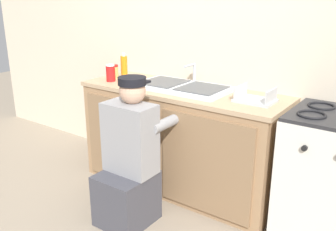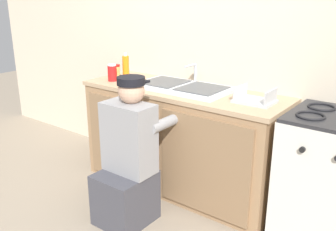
% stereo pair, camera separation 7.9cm
% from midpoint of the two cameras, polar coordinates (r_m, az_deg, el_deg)
% --- Properties ---
extents(ground_plane, '(12.00, 12.00, 0.00)m').
position_cam_midpoint_polar(ground_plane, '(3.24, -1.77, -12.65)').
color(ground_plane, gray).
extents(back_wall, '(6.00, 0.10, 2.50)m').
position_cam_midpoint_polar(back_wall, '(3.35, 4.91, 11.07)').
color(back_wall, beige).
rests_on(back_wall, ground_plane).
extents(counter_cabinet, '(1.74, 0.62, 0.87)m').
position_cam_midpoint_polar(counter_cabinet, '(3.26, 1.26, -3.96)').
color(counter_cabinet, '#997551').
rests_on(counter_cabinet, ground_plane).
extents(countertop, '(1.78, 0.62, 0.04)m').
position_cam_midpoint_polar(countertop, '(3.12, 1.42, 3.76)').
color(countertop, tan).
rests_on(countertop, counter_cabinet).
extents(sink_double_basin, '(0.80, 0.44, 0.19)m').
position_cam_midpoint_polar(sink_double_basin, '(3.12, 1.45, 4.42)').
color(sink_double_basin, silver).
rests_on(sink_double_basin, countertop).
extents(stove_range, '(0.58, 0.62, 0.92)m').
position_cam_midpoint_polar(stove_range, '(2.82, 22.47, -8.58)').
color(stove_range, silver).
rests_on(stove_range, ground_plane).
extents(plumber_person, '(0.42, 0.61, 1.10)m').
position_cam_midpoint_polar(plumber_person, '(2.79, -6.75, -7.40)').
color(plumber_person, '#3F3F47').
rests_on(plumber_person, ground_plane).
extents(condiment_jar, '(0.07, 0.07, 0.13)m').
position_cam_midpoint_polar(condiment_jar, '(3.54, -8.80, 6.63)').
color(condiment_jar, '#DBB760').
rests_on(condiment_jar, countertop).
extents(soap_bottle_orange, '(0.06, 0.06, 0.25)m').
position_cam_midpoint_polar(soap_bottle_orange, '(3.44, -7.35, 7.21)').
color(soap_bottle_orange, orange).
rests_on(soap_bottle_orange, countertop).
extents(water_glass, '(0.06, 0.06, 0.10)m').
position_cam_midpoint_polar(water_glass, '(3.69, -7.25, 6.94)').
color(water_glass, '#ADC6CC').
rests_on(water_glass, countertop).
extents(dish_rack_tray, '(0.28, 0.22, 0.11)m').
position_cam_midpoint_polar(dish_rack_tray, '(2.80, 12.35, 2.53)').
color(dish_rack_tray, '#B2B7BC').
rests_on(dish_rack_tray, countertop).
extents(soda_cup_red, '(0.08, 0.08, 0.15)m').
position_cam_midpoint_polar(soda_cup_red, '(3.42, -9.40, 6.40)').
color(soda_cup_red, red).
rests_on(soda_cup_red, countertop).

